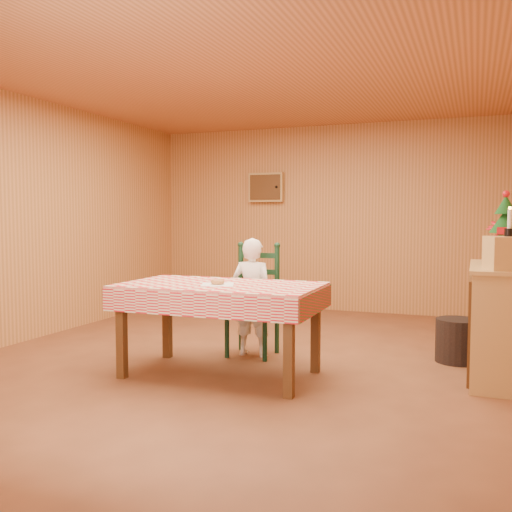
# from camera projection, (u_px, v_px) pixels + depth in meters

# --- Properties ---
(ground) EXTENTS (6.00, 6.00, 0.00)m
(ground) POSITION_uv_depth(u_px,v_px,m) (248.00, 358.00, 5.34)
(ground) COLOR brown
(ground) RESTS_ON ground
(cabin_walls) EXTENTS (5.10, 6.05, 2.65)m
(cabin_walls) POSITION_uv_depth(u_px,v_px,m) (268.00, 167.00, 5.71)
(cabin_walls) COLOR #BD7F44
(cabin_walls) RESTS_ON ground
(dining_table) EXTENTS (1.66, 0.96, 0.77)m
(dining_table) POSITION_uv_depth(u_px,v_px,m) (220.00, 294.00, 4.73)
(dining_table) COLOR #543216
(dining_table) RESTS_ON ground
(ladder_chair) EXTENTS (0.44, 0.40, 1.08)m
(ladder_chair) POSITION_uv_depth(u_px,v_px,m) (255.00, 302.00, 5.48)
(ladder_chair) COLOR black
(ladder_chair) RESTS_ON ground
(seated_child) EXTENTS (0.41, 0.27, 1.12)m
(seated_child) POSITION_uv_depth(u_px,v_px,m) (252.00, 297.00, 5.42)
(seated_child) COLOR white
(seated_child) RESTS_ON ground
(napkin) EXTENTS (0.34, 0.34, 0.00)m
(napkin) POSITION_uv_depth(u_px,v_px,m) (218.00, 284.00, 4.68)
(napkin) COLOR white
(napkin) RESTS_ON dining_table
(donut) EXTENTS (0.12, 0.12, 0.04)m
(donut) POSITION_uv_depth(u_px,v_px,m) (218.00, 282.00, 4.68)
(donut) COLOR #BA7C42
(donut) RESTS_ON napkin
(shelf_unit) EXTENTS (0.54, 1.24, 0.93)m
(shelf_unit) POSITION_uv_depth(u_px,v_px,m) (503.00, 322.00, 4.67)
(shelf_unit) COLOR tan
(shelf_unit) RESTS_ON ground
(crate) EXTENTS (0.37, 0.37, 0.25)m
(crate) POSITION_uv_depth(u_px,v_px,m) (509.00, 253.00, 4.26)
(crate) COLOR tan
(crate) RESTS_ON shelf_unit
(christmas_tree) EXTENTS (0.34, 0.34, 0.62)m
(christmas_tree) POSITION_uv_depth(u_px,v_px,m) (505.00, 230.00, 4.85)
(christmas_tree) COLOR #543216
(christmas_tree) RESTS_ON shelf_unit
(flower_arrangement) EXTENTS (0.25, 0.25, 0.36)m
(flower_arrangement) POSITION_uv_depth(u_px,v_px,m) (497.00, 240.00, 5.16)
(flower_arrangement) COLOR #B0101A
(flower_arrangement) RESTS_ON shelf_unit
(candle_set) EXTENTS (0.07, 0.07, 0.22)m
(candle_set) POSITION_uv_depth(u_px,v_px,m) (509.00, 228.00, 4.24)
(candle_set) COLOR black
(candle_set) RESTS_ON crate
(storage_bin) EXTENTS (0.51, 0.51, 0.40)m
(storage_bin) POSITION_uv_depth(u_px,v_px,m) (458.00, 340.00, 5.20)
(storage_bin) COLOR black
(storage_bin) RESTS_ON ground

